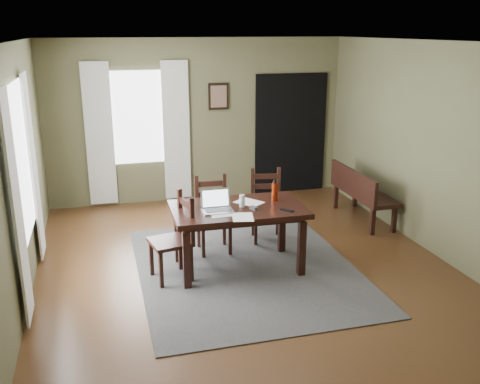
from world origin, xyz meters
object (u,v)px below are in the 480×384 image
object	(u,v)px
bench	(360,190)
laptop	(217,205)
dining_table	(238,215)
chair_back_right	(267,206)
water_bottle	(275,191)
chair_end	(175,238)
chair_back_left	(213,215)

from	to	relation	value
bench	laptop	distance (m)	2.83
dining_table	laptop	xyz separation A→B (m)	(-0.27, -0.04, 0.16)
dining_table	chair_back_right	xyz separation A→B (m)	(0.63, 0.83, -0.22)
bench	water_bottle	bearing A→B (deg)	121.87
water_bottle	dining_table	bearing A→B (deg)	-167.29
chair_back_right	water_bottle	xyz separation A→B (m)	(-0.13, -0.72, 0.44)
dining_table	laptop	distance (m)	0.32
laptop	water_bottle	world-z (taller)	water_bottle
chair_end	laptop	bearing A→B (deg)	80.82
chair_end	water_bottle	size ratio (longest dim) A/B	3.85
chair_back_left	water_bottle	bearing A→B (deg)	-37.32
chair_back_left	bench	world-z (taller)	chair_back_left
chair_end	bench	size ratio (longest dim) A/B	0.72
dining_table	chair_back_left	size ratio (longest dim) A/B	1.60
chair_back_left	chair_back_right	distance (m)	0.82
dining_table	chair_end	size ratio (longest dim) A/B	1.56
dining_table	bench	bearing A→B (deg)	29.00
chair_end	laptop	distance (m)	0.62
dining_table	water_bottle	distance (m)	0.56
chair_back_right	bench	bearing A→B (deg)	23.10
bench	chair_end	bearing A→B (deg)	112.65
bench	dining_table	bearing A→B (deg)	118.09
chair_back_left	bench	bearing A→B (deg)	14.13
chair_end	laptop	size ratio (longest dim) A/B	2.93
chair_back_right	dining_table	bearing A→B (deg)	-116.85
chair_end	bench	world-z (taller)	chair_end
chair_back_right	bench	world-z (taller)	chair_back_right
chair_back_right	water_bottle	bearing A→B (deg)	-90.23
laptop	chair_back_right	bearing A→B (deg)	44.36
bench	water_bottle	xyz separation A→B (m)	(-1.75, -1.09, 0.44)
dining_table	chair_back_right	bearing A→B (deg)	53.71
chair_back_left	chair_back_right	world-z (taller)	chair_back_left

